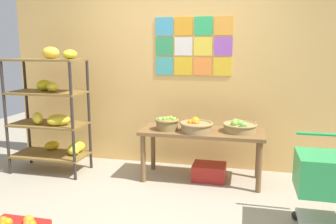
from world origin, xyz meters
The scene contains 9 objects.
ground centered at (0.00, 0.00, 0.00)m, with size 9.12×9.12×0.00m, color gray.
back_wall_with_art centered at (0.00, 1.59, 1.35)m, with size 4.69×0.07×2.70m.
banana_shelf_unit centered at (-1.49, 0.94, 0.83)m, with size 0.96×0.53×1.61m.
display_table centered at (0.42, 1.07, 0.54)m, with size 1.47×0.56×0.63m.
fruit_basket_back_right centered at (0.36, 0.98, 0.70)m, with size 0.39×0.39×0.17m.
fruit_basket_back_left centered at (0.01, 1.01, 0.70)m, with size 0.29×0.29×0.16m.
fruit_basket_right centered at (0.86, 1.10, 0.69)m, with size 0.40×0.40×0.15m.
produce_crate_under_table centered at (0.52, 1.09, 0.10)m, with size 0.40×0.31×0.20m, color #AA231C.
shopping_cart centered at (1.65, 0.11, 0.50)m, with size 0.55×0.48×0.83m.
Camera 1 is at (0.94, -2.91, 1.59)m, focal length 36.63 mm.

